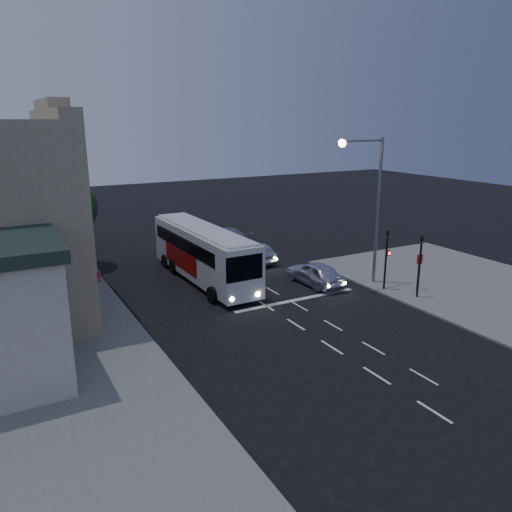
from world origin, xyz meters
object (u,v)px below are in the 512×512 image
traffic_signal_side (420,259)px  street_tree (67,205)px  tour_bus (203,252)px  car_sedan_b (225,237)px  traffic_signal_main (387,252)px  streetlight (371,195)px  car_sedan_a (255,253)px  car_suv (315,273)px  regulatory_sign (419,266)px

traffic_signal_side → street_tree: (-16.51, 16.22, 2.08)m
tour_bus → car_sedan_b: size_ratio=2.20×
tour_bus → traffic_signal_main: 11.39m
car_sedan_b → streetlight: size_ratio=0.58×
traffic_signal_side → traffic_signal_main: bearing=109.5°
tour_bus → car_sedan_a: 5.60m
car_sedan_a → street_tree: (-11.96, 4.85, 3.83)m
car_suv → streetlight: 5.91m
car_suv → traffic_signal_side: size_ratio=1.07×
tour_bus → street_tree: (-6.97, 7.07, 2.59)m
tour_bus → car_sedan_a: tour_bus is taller
car_sedan_a → traffic_signal_side: 12.37m
tour_bus → traffic_signal_main: traffic_signal_main is taller
car_sedan_b → car_sedan_a: bearing=80.2°
car_sedan_a → street_tree: bearing=-22.9°
traffic_signal_main → traffic_signal_side: (0.70, -1.98, 0.00)m
regulatory_sign → street_tree: size_ratio=0.35×
traffic_signal_side → tour_bus: bearing=136.2°
car_suv → traffic_signal_main: traffic_signal_main is taller
streetlight → traffic_signal_main: bearing=-79.8°
car_sedan_b → street_tree: street_tree is taller
tour_bus → car_sedan_b: tour_bus is taller
car_sedan_a → car_sedan_b: car_sedan_b is taller
car_suv → car_sedan_b: car_sedan_b is taller
tour_bus → street_tree: size_ratio=1.86×
tour_bus → traffic_signal_side: (9.54, -9.15, 0.51)m
tour_bus → traffic_signal_side: 13.23m
street_tree → car_sedan_b: bearing=2.9°
tour_bus → streetlight: size_ratio=1.28×
car_suv → street_tree: size_ratio=0.71×
car_sedan_b → tour_bus: bearing=48.3°
car_suv → traffic_signal_main: 4.57m
streetlight → traffic_signal_side: bearing=-74.3°
regulatory_sign → street_tree: (-17.51, 15.26, 2.90)m
traffic_signal_side → streetlight: size_ratio=0.46×
car_sedan_a → street_tree: size_ratio=0.66×
car_sedan_b → regulatory_sign: bearing=100.9°
car_suv → car_sedan_a: size_ratio=1.08×
car_sedan_a → car_suv: bearing=96.8°
car_suv → street_tree: 17.44m
regulatory_sign → car_sedan_b: bearing=108.7°
traffic_signal_main → car_suv: bearing=134.8°
car_sedan_b → traffic_signal_main: (3.66, -14.85, 1.66)m
tour_bus → car_suv: size_ratio=2.63×
traffic_signal_main → street_tree: bearing=138.0°
tour_bus → regulatory_sign: tour_bus is taller
car_sedan_a → regulatory_sign: size_ratio=1.85×
car_sedan_b → street_tree: bearing=-4.9°
car_sedan_a → street_tree: street_tree is taller
car_suv → traffic_signal_main: size_ratio=1.07×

